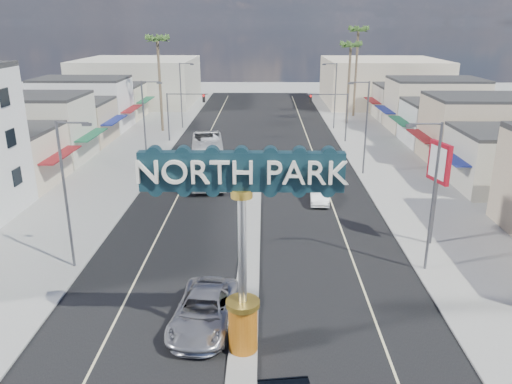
{
  "coord_description": "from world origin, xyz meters",
  "views": [
    {
      "loc": [
        0.9,
        -17.06,
        14.12
      ],
      "look_at": [
        0.41,
        12.18,
        4.18
      ],
      "focal_mm": 35.0,
      "sensor_mm": 36.0,
      "label": 1
    }
  ],
  "objects_px": {
    "palm_left_far": "(158,44)",
    "palm_right_far": "(358,35)",
    "palm_right_mid": "(351,49)",
    "city_bus": "(208,159)",
    "traffic_signal_left": "(182,107)",
    "suv_left": "(204,310)",
    "streetlight_r_near": "(431,190)",
    "car_parked_right": "(319,194)",
    "streetlight_l_far": "(182,92)",
    "traffic_signal_right": "(332,108)",
    "bank_pylon_sign": "(439,168)",
    "car_parked_left": "(181,160)",
    "gateway_sign": "(242,231)",
    "streetlight_r_far": "(334,93)",
    "streetlight_r_mid": "(365,123)",
    "streetlight_l_mid": "(146,123)",
    "streetlight_l_near": "(67,189)"
  },
  "relations": [
    {
      "from": "traffic_signal_right",
      "to": "streetlight_r_near",
      "type": "xyz_separation_m",
      "value": [
        1.25,
        -33.99,
        0.79
      ]
    },
    {
      "from": "streetlight_l_near",
      "to": "traffic_signal_left",
      "type": "bearing_deg",
      "value": 87.9
    },
    {
      "from": "palm_right_mid",
      "to": "traffic_signal_left",
      "type": "bearing_deg",
      "value": -151.58
    },
    {
      "from": "palm_left_far",
      "to": "bank_pylon_sign",
      "type": "distance_m",
      "value": 44.54
    },
    {
      "from": "car_parked_left",
      "to": "bank_pylon_sign",
      "type": "height_order",
      "value": "bank_pylon_sign"
    },
    {
      "from": "streetlight_r_near",
      "to": "palm_right_far",
      "type": "height_order",
      "value": "palm_right_far"
    },
    {
      "from": "suv_left",
      "to": "streetlight_r_near",
      "type": "bearing_deg",
      "value": 30.86
    },
    {
      "from": "traffic_signal_right",
      "to": "car_parked_right",
      "type": "xyz_separation_m",
      "value": [
        -3.68,
        -21.94,
        -3.58
      ]
    },
    {
      "from": "streetlight_l_near",
      "to": "car_parked_left",
      "type": "bearing_deg",
      "value": 83.05
    },
    {
      "from": "traffic_signal_right",
      "to": "traffic_signal_left",
      "type": "bearing_deg",
      "value": 180.0
    },
    {
      "from": "streetlight_l_far",
      "to": "palm_left_far",
      "type": "bearing_deg",
      "value": -142.08
    },
    {
      "from": "traffic_signal_right",
      "to": "streetlight_l_mid",
      "type": "distance_m",
      "value": 24.11
    },
    {
      "from": "streetlight_r_mid",
      "to": "streetlight_r_near",
      "type": "bearing_deg",
      "value": -90.0
    },
    {
      "from": "traffic_signal_left",
      "to": "streetlight_r_far",
      "type": "relative_size",
      "value": 0.67
    },
    {
      "from": "palm_right_mid",
      "to": "city_bus",
      "type": "xyz_separation_m",
      "value": [
        -17.51,
        -26.93,
        -8.86
      ]
    },
    {
      "from": "car_parked_left",
      "to": "streetlight_r_mid",
      "type": "bearing_deg",
      "value": -6.47
    },
    {
      "from": "streetlight_r_far",
      "to": "car_parked_left",
      "type": "height_order",
      "value": "streetlight_r_far"
    },
    {
      "from": "gateway_sign",
      "to": "streetlight_r_far",
      "type": "relative_size",
      "value": 1.02
    },
    {
      "from": "palm_left_far",
      "to": "car_parked_left",
      "type": "bearing_deg",
      "value": -73.26
    },
    {
      "from": "palm_right_far",
      "to": "city_bus",
      "type": "relative_size",
      "value": 1.13
    },
    {
      "from": "suv_left",
      "to": "city_bus",
      "type": "distance_m",
      "value": 25.19
    },
    {
      "from": "streetlight_r_near",
      "to": "car_parked_right",
      "type": "relative_size",
      "value": 2.13
    },
    {
      "from": "bank_pylon_sign",
      "to": "streetlight_l_mid",
      "type": "bearing_deg",
      "value": 129.33
    },
    {
      "from": "traffic_signal_left",
      "to": "streetlight_l_mid",
      "type": "distance_m",
      "value": 14.07
    },
    {
      "from": "traffic_signal_left",
      "to": "streetlight_r_mid",
      "type": "distance_m",
      "value": 24.11
    },
    {
      "from": "palm_left_far",
      "to": "palm_right_far",
      "type": "relative_size",
      "value": 0.93
    },
    {
      "from": "car_parked_left",
      "to": "bank_pylon_sign",
      "type": "xyz_separation_m",
      "value": [
        19.74,
        -18.71,
        4.64
      ]
    },
    {
      "from": "streetlight_r_far",
      "to": "palm_right_far",
      "type": "height_order",
      "value": "palm_right_far"
    },
    {
      "from": "streetlight_r_far",
      "to": "palm_right_mid",
      "type": "relative_size",
      "value": 0.74
    },
    {
      "from": "traffic_signal_left",
      "to": "palm_right_far",
      "type": "relative_size",
      "value": 0.43
    },
    {
      "from": "gateway_sign",
      "to": "traffic_signal_left",
      "type": "distance_m",
      "value": 43.04
    },
    {
      "from": "car_parked_left",
      "to": "traffic_signal_right",
      "type": "bearing_deg",
      "value": 35.53
    },
    {
      "from": "palm_right_far",
      "to": "suv_left",
      "type": "distance_m",
      "value": 61.51
    },
    {
      "from": "streetlight_r_mid",
      "to": "city_bus",
      "type": "height_order",
      "value": "streetlight_r_mid"
    },
    {
      "from": "gateway_sign",
      "to": "streetlight_r_mid",
      "type": "distance_m",
      "value": 29.91
    },
    {
      "from": "streetlight_l_mid",
      "to": "city_bus",
      "type": "bearing_deg",
      "value": -8.89
    },
    {
      "from": "gateway_sign",
      "to": "streetlight_r_near",
      "type": "relative_size",
      "value": 1.02
    },
    {
      "from": "streetlight_r_far",
      "to": "palm_left_far",
      "type": "height_order",
      "value": "palm_left_far"
    },
    {
      "from": "streetlight_r_far",
      "to": "streetlight_r_mid",
      "type": "bearing_deg",
      "value": -90.0
    },
    {
      "from": "traffic_signal_left",
      "to": "gateway_sign",
      "type": "bearing_deg",
      "value": -77.67
    },
    {
      "from": "palm_right_mid",
      "to": "streetlight_r_far",
      "type": "bearing_deg",
      "value": -122.69
    },
    {
      "from": "traffic_signal_right",
      "to": "bank_pylon_sign",
      "type": "distance_m",
      "value": 30.46
    },
    {
      "from": "traffic_signal_left",
      "to": "traffic_signal_right",
      "type": "xyz_separation_m",
      "value": [
        18.37,
        0.0,
        0.0
      ]
    },
    {
      "from": "gateway_sign",
      "to": "suv_left",
      "type": "bearing_deg",
      "value": 134.39
    },
    {
      "from": "streetlight_r_near",
      "to": "streetlight_r_far",
      "type": "distance_m",
      "value": 42.0
    },
    {
      "from": "traffic_signal_left",
      "to": "car_parked_right",
      "type": "bearing_deg",
      "value": -56.2
    },
    {
      "from": "city_bus",
      "to": "streetlight_l_mid",
      "type": "bearing_deg",
      "value": 164.38
    },
    {
      "from": "gateway_sign",
      "to": "palm_right_far",
      "type": "relative_size",
      "value": 0.65
    },
    {
      "from": "palm_left_far",
      "to": "streetlight_r_far",
      "type": "bearing_deg",
      "value": 4.88
    },
    {
      "from": "palm_left_far",
      "to": "city_bus",
      "type": "xyz_separation_m",
      "value": [
        8.49,
        -20.93,
        -9.76
      ]
    }
  ]
}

